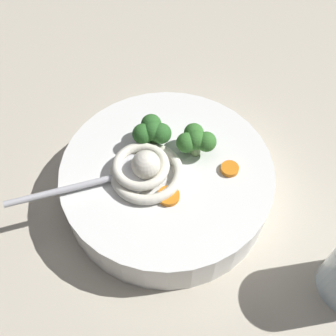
{
  "coord_description": "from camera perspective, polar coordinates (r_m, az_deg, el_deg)",
  "views": [
    {
      "loc": [
        5.72,
        26.78,
        49.7
      ],
      "look_at": [
        -0.15,
        -1.03,
        9.18
      ],
      "focal_mm": 42.46,
      "sensor_mm": 36.0,
      "label": 1
    }
  ],
  "objects": [
    {
      "name": "noodle_pile",
      "position": [
        0.48,
        -3.33,
        -0.14
      ],
      "size": [
        9.97,
        9.78,
        4.01
      ],
      "color": "silver",
      "rests_on": "soup_bowl"
    },
    {
      "name": "soup_spoon",
      "position": [
        0.48,
        -6.96,
        -1.18
      ],
      "size": [
        17.43,
        6.36,
        1.6
      ],
      "rotation": [
        0.0,
        0.0,
        0.09
      ],
      "color": "#B7B7BC",
      "rests_on": "soup_bowl"
    },
    {
      "name": "broccoli_floret_left",
      "position": [
        0.49,
        4.0,
        4.08
      ],
      "size": [
        4.94,
        4.25,
        3.91
      ],
      "color": "#7A9E60",
      "rests_on": "soup_bowl"
    },
    {
      "name": "broccoli_floret_center",
      "position": [
        0.5,
        -2.22,
        5.34
      ],
      "size": [
        5.15,
        4.43,
        4.07
      ],
      "color": "#7A9E60",
      "rests_on": "soup_bowl"
    },
    {
      "name": "table_slab",
      "position": [
        0.55,
        0.07,
        -5.37
      ],
      "size": [
        117.98,
        117.98,
        3.3
      ],
      "primitive_type": "cube",
      "color": "#BCB29E",
      "rests_on": "ground"
    },
    {
      "name": "carrot_slice_far",
      "position": [
        0.47,
        0.09,
        -4.04
      ],
      "size": [
        2.63,
        2.63,
        0.64
      ],
      "primitive_type": "cylinder",
      "color": "orange",
      "rests_on": "soup_bowl"
    },
    {
      "name": "soup_bowl",
      "position": [
        0.52,
        0.0,
        -1.8
      ],
      "size": [
        26.91,
        26.91,
        5.88
      ],
      "color": "white",
      "rests_on": "table_slab"
    },
    {
      "name": "carrot_slice_beside_chili",
      "position": [
        0.5,
        8.85,
        -0.11
      ],
      "size": [
        2.26,
        2.26,
        0.6
      ],
      "primitive_type": "cylinder",
      "color": "orange",
      "rests_on": "soup_bowl"
    }
  ]
}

